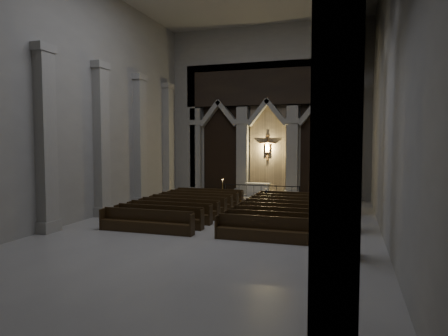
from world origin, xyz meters
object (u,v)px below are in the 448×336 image
object	(u,v)px
altar_rail	(261,190)
candle_stand_right	(314,196)
pews	(232,213)
candle_stand_left	(223,194)
altar	(258,189)
worshipper	(267,200)

from	to	relation	value
altar_rail	candle_stand_right	bearing A→B (deg)	-0.52
candle_stand_right	pews	bearing A→B (deg)	-116.93
altar_rail	candle_stand_left	xyz separation A→B (m)	(-2.49, -0.74, -0.30)
altar	candle_stand_right	world-z (taller)	candle_stand_right
candle_stand_left	worshipper	distance (m)	4.50
candle_stand_right	worshipper	world-z (taller)	candle_stand_right
altar	altar_rail	world-z (taller)	altar
altar	candle_stand_right	size ratio (longest dim) A/B	1.21
altar	altar_rail	bearing A→B (deg)	-65.84
altar_rail	worshipper	bearing A→B (deg)	-72.79
altar_rail	pews	xyz separation A→B (m)	(-0.00, -6.89, -0.36)
altar	worshipper	bearing A→B (deg)	-71.18
altar_rail	candle_stand_right	size ratio (longest dim) A/B	3.67
pews	worshipper	size ratio (longest dim) A/B	8.85
altar	candle_stand_left	size ratio (longest dim) A/B	1.22
candle_stand_right	pews	xyz separation A→B (m)	(-3.48, -6.86, -0.07)
candle_stand_right	pews	size ratio (longest dim) A/B	0.15
altar	candle_stand_right	distance (m)	4.07
altar_rail	worshipper	xyz separation A→B (m)	(1.08, -3.47, -0.13)
candle_stand_left	pews	xyz separation A→B (m)	(2.49, -6.15, -0.06)
altar	candle_stand_right	xyz separation A→B (m)	(3.93, -1.03, -0.21)
candle_stand_left	altar	bearing A→B (deg)	40.46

